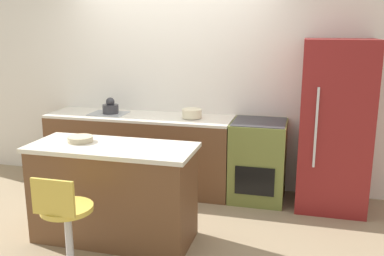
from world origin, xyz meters
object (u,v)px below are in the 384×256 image
(oven_range, at_px, (258,161))
(kettle, at_px, (111,107))
(refrigerator, at_px, (334,126))
(stool_chair, at_px, (66,227))
(mixing_bowl, at_px, (192,113))

(oven_range, xyz_separation_m, kettle, (-1.82, 0.00, 0.54))
(kettle, bearing_deg, refrigerator, -0.50)
(oven_range, bearing_deg, kettle, 179.93)
(refrigerator, xyz_separation_m, stool_chair, (-2.08, -1.99, -0.48))
(kettle, xyz_separation_m, mixing_bowl, (1.03, 0.00, -0.02))
(stool_chair, height_order, kettle, kettle)
(stool_chair, xyz_separation_m, kettle, (-0.54, 2.01, 0.56))
(kettle, relative_size, mixing_bowl, 0.86)
(oven_range, xyz_separation_m, refrigerator, (0.80, -0.02, 0.46))
(refrigerator, distance_m, stool_chair, 2.92)
(oven_range, distance_m, stool_chair, 2.38)
(stool_chair, distance_m, mixing_bowl, 2.14)
(refrigerator, relative_size, mixing_bowl, 8.08)
(stool_chair, relative_size, mixing_bowl, 3.86)
(refrigerator, xyz_separation_m, mixing_bowl, (-1.59, 0.02, 0.05))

